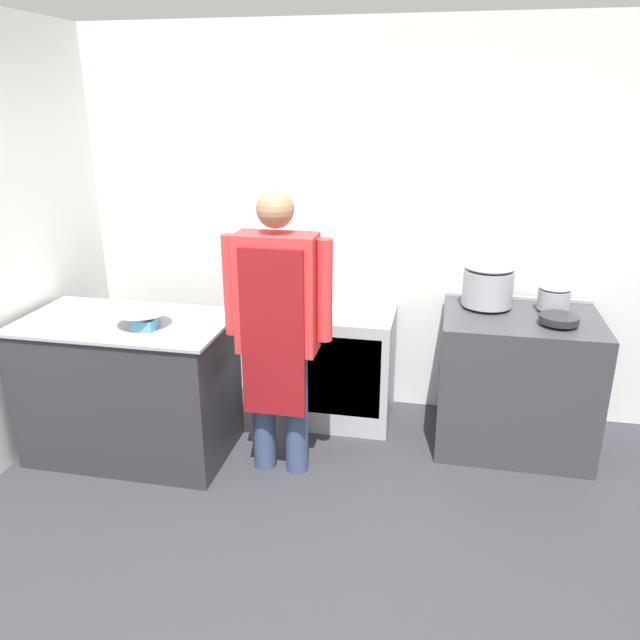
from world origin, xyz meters
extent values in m
plane|color=#2D2D33|center=(0.00, 0.00, 0.00)|extent=(14.00, 14.00, 0.00)
cube|color=white|center=(0.00, 2.03, 1.35)|extent=(8.00, 0.05, 2.70)
cube|color=white|center=(-1.85, 1.00, 1.35)|extent=(0.05, 8.00, 2.70)
cube|color=#2D2D33|center=(-1.13, 0.98, 0.44)|extent=(1.24, 0.72, 0.89)
cube|color=#9EA0A8|center=(-1.13, 0.98, 0.90)|extent=(1.29, 0.75, 0.02)
cube|color=#38383D|center=(1.29, 1.57, 0.45)|extent=(0.98, 0.75, 0.90)
cube|color=#9EA0A8|center=(1.29, 1.21, 0.74)|extent=(0.90, 0.03, 0.10)
cube|color=#9EA0A8|center=(1.29, 1.94, 0.91)|extent=(0.98, 0.03, 0.02)
cube|color=#A8ADB2|center=(0.13, 1.69, 0.40)|extent=(0.68, 0.57, 0.81)
cube|color=silver|center=(0.13, 1.41, 0.44)|extent=(0.58, 0.02, 0.57)
cylinder|color=#38476B|center=(-0.25, 0.96, 0.40)|extent=(0.14, 0.14, 0.80)
cylinder|color=#38476B|center=(-0.04, 0.96, 0.40)|extent=(0.14, 0.14, 0.80)
cube|color=red|center=(-0.14, 0.96, 1.15)|extent=(0.46, 0.22, 0.70)
cube|color=maroon|center=(-0.14, 0.84, 0.94)|extent=(0.37, 0.02, 1.00)
cylinder|color=red|center=(-0.42, 0.96, 1.18)|extent=(0.09, 0.09, 0.59)
cylinder|color=red|center=(0.13, 0.96, 1.18)|extent=(0.09, 0.09, 0.59)
sphere|color=#9E7051|center=(-0.14, 0.96, 1.63)|extent=(0.21, 0.21, 0.21)
cone|color=#9EA0A8|center=(-0.97, 0.91, 0.95)|extent=(0.33, 0.33, 0.09)
cube|color=teal|center=(-0.92, 0.86, 0.94)|extent=(0.13, 0.13, 0.07)
cylinder|color=#9EA0A8|center=(1.07, 1.71, 1.04)|extent=(0.32, 0.32, 0.23)
ellipsoid|color=#9EA0A8|center=(1.07, 1.71, 1.18)|extent=(0.32, 0.32, 0.06)
cylinder|color=#262628|center=(1.49, 1.44, 0.94)|extent=(0.24, 0.24, 0.04)
cylinder|color=#9EA0A8|center=(1.49, 1.71, 0.98)|extent=(0.20, 0.20, 0.13)
ellipsoid|color=#9EA0A8|center=(1.49, 1.71, 1.06)|extent=(0.20, 0.20, 0.03)
camera|label=1|loc=(0.78, -2.32, 2.20)|focal=35.00mm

